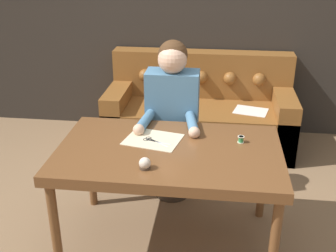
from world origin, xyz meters
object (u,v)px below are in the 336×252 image
at_px(thread_spool, 241,139).
at_px(couch, 200,114).
at_px(scissors, 152,141).
at_px(pin_cushion, 145,164).
at_px(dining_table, 169,158).
at_px(person, 172,121).

bearing_deg(thread_spool, couch, 102.94).
height_order(scissors, pin_cushion, pin_cushion).
xyz_separation_m(dining_table, thread_spool, (0.46, 0.15, 0.09)).
height_order(couch, person, person).
bearing_deg(couch, pin_cushion, -96.97).
height_order(couch, pin_cushion, couch).
bearing_deg(thread_spool, scissors, -175.18).
height_order(dining_table, person, person).
distance_m(person, pin_cushion, 0.87).
height_order(couch, thread_spool, couch).
bearing_deg(person, dining_table, -85.49).
xyz_separation_m(scissors, thread_spool, (0.59, 0.05, 0.02)).
xyz_separation_m(person, pin_cushion, (-0.06, -0.87, 0.10)).
bearing_deg(pin_cushion, scissors, 92.18).
height_order(person, pin_cushion, person).
distance_m(scissors, thread_spool, 0.59).
xyz_separation_m(couch, scissors, (-0.25, -1.53, 0.42)).
height_order(dining_table, scissors, scissors).
bearing_deg(couch, scissors, -99.15).
height_order(person, thread_spool, person).
bearing_deg(scissors, couch, 80.85).
bearing_deg(couch, person, -99.26).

